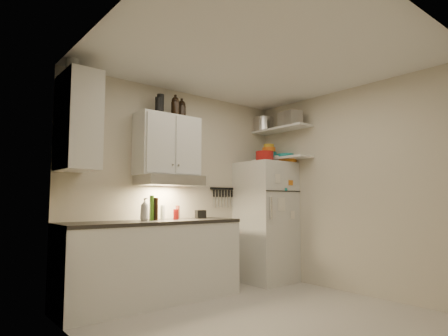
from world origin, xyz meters
TOP-DOWN VIEW (x-y plane):
  - floor at (0.00, 0.00)m, footprint 3.20×3.00m
  - ceiling at (0.00, 0.00)m, footprint 3.20×3.00m
  - back_wall at (0.00, 1.51)m, footprint 3.20×0.02m
  - left_wall at (-1.61, 0.00)m, footprint 0.02×3.00m
  - right_wall at (1.61, 0.00)m, footprint 0.02×3.00m
  - base_cabinet at (-0.55, 1.20)m, footprint 2.10×0.60m
  - countertop at (-0.55, 1.20)m, footprint 2.10×0.62m
  - upper_cabinet at (-0.30, 1.33)m, footprint 0.80×0.33m
  - side_cabinet at (-1.44, 1.20)m, footprint 0.33×0.55m
  - range_hood at (-0.30, 1.27)m, footprint 0.76×0.46m
  - fridge at (1.25, 1.16)m, footprint 0.70×0.68m
  - shelf_hi at (1.45, 1.02)m, footprint 0.30×0.95m
  - shelf_lo at (1.45, 1.02)m, footprint 0.30×0.95m
  - knife_strip at (0.70, 1.49)m, footprint 0.42×0.02m
  - dutch_oven at (1.13, 1.06)m, footprint 0.27×0.27m
  - book_stack at (1.49, 0.94)m, footprint 0.25×0.27m
  - spice_jar at (1.36, 1.04)m, footprint 0.08×0.08m
  - stock_pot at (1.46, 1.40)m, footprint 0.34×0.34m
  - tin_a at (1.46, 0.91)m, footprint 0.25×0.23m
  - tin_b at (1.39, 0.74)m, footprint 0.25×0.25m
  - bowl_teal at (1.39, 1.24)m, footprint 0.25×0.25m
  - bowl_orange at (1.34, 1.17)m, footprint 0.20×0.20m
  - bowl_yellow at (1.34, 1.17)m, footprint 0.15×0.15m
  - plates at (1.53, 1.02)m, footprint 0.29×0.29m
  - growler_a at (-0.23, 1.28)m, footprint 0.11×0.11m
  - growler_b at (-0.05, 1.41)m, footprint 0.12×0.12m
  - thermos_a at (-0.42, 1.32)m, footprint 0.11×0.11m
  - thermos_b at (-0.45, 1.31)m, footprint 0.07×0.07m
  - side_jar at (-1.50, 1.23)m, footprint 0.17×0.17m
  - soap_bottle at (-0.65, 1.23)m, footprint 0.14×0.14m
  - pepper_mill at (-0.13, 1.35)m, footprint 0.05×0.05m
  - oil_bottle at (-0.55, 1.24)m, footprint 0.06×0.06m
  - vinegar_bottle at (-0.51, 1.22)m, footprint 0.06×0.06m
  - clear_bottle at (-0.37, 1.30)m, footprint 0.07×0.07m
  - red_jar at (-0.25, 1.20)m, footprint 0.08×0.08m
  - caddy at (0.18, 1.29)m, footprint 0.14×0.11m

SIDE VIEW (x-z plane):
  - floor at x=0.00m, z-range -0.02..0.00m
  - base_cabinet at x=-0.55m, z-range 0.00..0.88m
  - fridge at x=1.25m, z-range 0.00..1.70m
  - countertop at x=-0.55m, z-range 0.88..0.92m
  - caddy at x=0.18m, z-range 0.92..1.03m
  - red_jar at x=-0.25m, z-range 0.92..1.05m
  - pepper_mill at x=-0.13m, z-range 0.92..1.09m
  - clear_bottle at x=-0.37m, z-range 0.92..1.09m
  - vinegar_bottle at x=-0.51m, z-range 0.92..1.18m
  - soap_bottle at x=-0.65m, z-range 0.92..1.21m
  - oil_bottle at x=-0.55m, z-range 0.92..1.21m
  - back_wall at x=0.00m, z-range 0.00..2.60m
  - left_wall at x=-1.61m, z-range 0.00..2.60m
  - right_wall at x=1.61m, z-range 0.00..2.60m
  - knife_strip at x=0.70m, z-range 1.31..1.33m
  - range_hood at x=-0.30m, z-range 1.33..1.45m
  - book_stack at x=1.49m, z-range 1.70..1.77m
  - spice_jar at x=1.36m, z-range 1.70..1.80m
  - shelf_lo at x=1.45m, z-range 1.75..1.77m
  - dutch_oven at x=1.13m, z-range 1.70..1.85m
  - plates at x=1.53m, z-range 1.77..1.84m
  - bowl_teal at x=1.39m, z-range 1.77..1.87m
  - upper_cabinet at x=-0.30m, z-range 1.45..2.20m
  - bowl_orange at x=1.34m, z-range 1.87..1.93m
  - side_cabinet at x=-1.44m, z-range 1.45..2.45m
  - bowl_yellow at x=1.34m, z-range 1.93..1.98m
  - shelf_hi at x=1.45m, z-range 2.19..2.22m
  - thermos_b at x=-0.45m, z-range 2.20..2.41m
  - tin_b at x=1.39m, z-range 2.21..2.41m
  - tin_a at x=1.46m, z-range 2.21..2.43m
  - growler_a at x=-0.23m, z-range 2.20..2.45m
  - thermos_a at x=-0.42m, z-range 2.20..2.45m
  - stock_pot at x=1.46m, z-range 2.21..2.44m
  - growler_b at x=-0.05m, z-range 2.20..2.46m
  - side_jar at x=-1.50m, z-range 2.45..2.62m
  - ceiling at x=0.00m, z-range 2.60..2.62m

